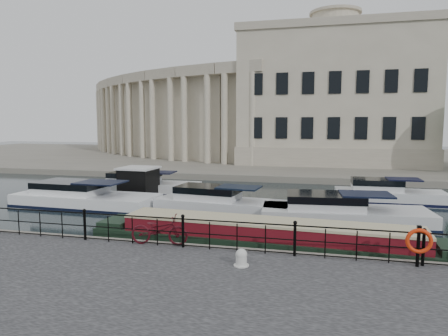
# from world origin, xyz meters

# --- Properties ---
(ground_plane) EXTENTS (160.00, 160.00, 0.00)m
(ground_plane) POSITION_xyz_m (0.00, 0.00, 0.00)
(ground_plane) COLOR black
(ground_plane) RESTS_ON ground
(far_bank) EXTENTS (120.00, 42.00, 0.55)m
(far_bank) POSITION_xyz_m (0.00, 39.00, 0.28)
(far_bank) COLOR #6B665B
(far_bank) RESTS_ON ground_plane
(railing) EXTENTS (24.14, 0.14, 1.22)m
(railing) POSITION_xyz_m (0.00, -2.25, 1.20)
(railing) COLOR black
(railing) RESTS_ON near_quay
(civic_building) EXTENTS (53.55, 31.84, 16.85)m
(civic_building) POSITION_xyz_m (-1.00, 34.71, 7.04)
(civic_building) COLOR #ADA38C
(civic_building) RESTS_ON far_bank
(bicycle) EXTENTS (2.21, 0.98, 1.12)m
(bicycle) POSITION_xyz_m (-0.96, -2.16, 1.11)
(bicycle) COLOR #3F0B12
(bicycle) RESTS_ON near_quay
(mooring_bollard) EXTENTS (0.49, 0.49, 0.55)m
(mooring_bollard) POSITION_xyz_m (2.42, -3.61, 0.81)
(mooring_bollard) COLOR silver
(mooring_bollard) RESTS_ON near_quay
(life_ring_post) EXTENTS (0.81, 0.21, 1.32)m
(life_ring_post) POSITION_xyz_m (7.82, -2.44, 1.37)
(life_ring_post) COLOR black
(life_ring_post) RESTS_ON near_quay
(narrowboat) EXTENTS (14.82, 2.81, 1.54)m
(narrowboat) POSITION_xyz_m (2.78, -0.15, 0.37)
(narrowboat) COLOR black
(narrowboat) RESTS_ON ground_plane
(harbour_hut) EXTENTS (3.28, 2.78, 2.19)m
(harbour_hut) POSITION_xyz_m (-7.06, 8.84, 0.95)
(harbour_hut) COLOR #6B665B
(harbour_hut) RESTS_ON ground_plane
(cabin_cruisers) EXTENTS (25.80, 9.15, 1.99)m
(cabin_cruisers) POSITION_xyz_m (-1.19, 7.16, 0.37)
(cabin_cruisers) COLOR white
(cabin_cruisers) RESTS_ON ground_plane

